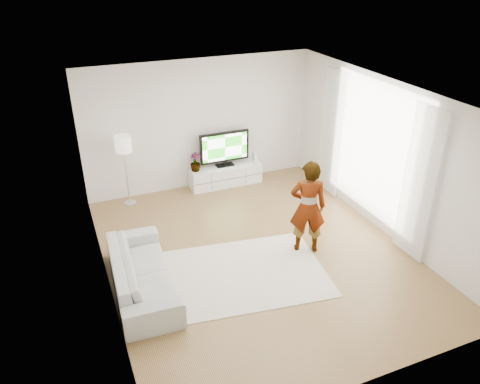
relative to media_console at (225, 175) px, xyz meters
name	(u,v)px	position (x,y,z in m)	size (l,w,h in m)	color
floor	(257,254)	(-0.48, -2.76, -0.23)	(6.00, 6.00, 0.00)	#A38049
ceiling	(260,96)	(-0.48, -2.76, 2.57)	(6.00, 6.00, 0.00)	white
wall_left	(99,211)	(-2.98, -2.76, 1.17)	(0.02, 6.00, 2.80)	silver
wall_right	(385,158)	(2.02, -2.76, 1.17)	(0.02, 6.00, 2.80)	silver
wall_back	(200,125)	(-0.48, 0.24, 1.17)	(5.00, 0.02, 2.80)	silver
wall_front	(373,294)	(-0.48, -5.76, 1.17)	(5.00, 0.02, 2.80)	silver
window	(374,150)	(2.00, -2.46, 1.22)	(0.01, 2.60, 2.50)	white
curtain_near	(419,185)	(1.92, -3.76, 1.12)	(0.04, 0.70, 2.60)	white
curtain_far	(331,133)	(1.92, -1.16, 1.12)	(0.04, 0.70, 2.60)	white
media_console	(225,175)	(0.00, 0.00, 0.00)	(1.62, 0.46, 0.46)	white
television	(225,148)	(0.00, 0.03, 0.65)	(1.12, 0.22, 0.78)	black
game_console	(254,157)	(0.71, 0.00, 0.33)	(0.06, 0.15, 0.20)	white
potted_plant	(195,162)	(-0.69, 0.00, 0.43)	(0.23, 0.23, 0.41)	#3F7238
rug	(244,273)	(-0.90, -3.20, -0.22)	(2.62, 1.89, 0.01)	silver
player	(308,207)	(0.37, -2.96, 0.63)	(0.61, 0.40, 1.68)	#334772
sofa	(142,272)	(-2.50, -2.95, 0.09)	(2.20, 0.86, 0.64)	beige
floor_lamp	(123,147)	(-2.17, -0.06, 1.03)	(0.33, 0.33, 1.48)	silver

